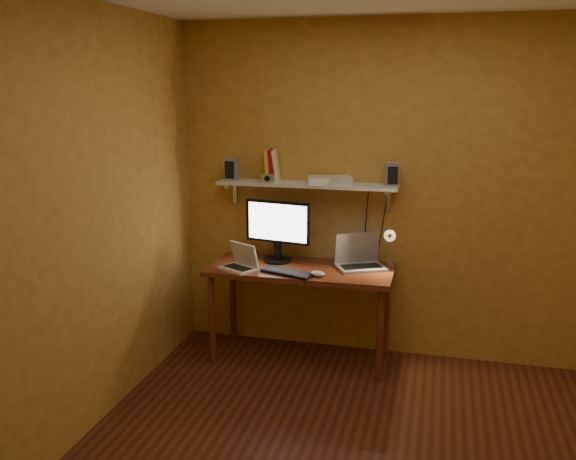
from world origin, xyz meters
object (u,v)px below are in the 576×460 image
(shelf_camera, at_px, (268,178))
(monitor, at_px, (277,228))
(wall_shelf, at_px, (307,185))
(router, at_px, (330,180))
(netbook, at_px, (241,262))
(speaker_right, at_px, (391,175))
(speaker_left, at_px, (232,169))
(desk, at_px, (301,278))
(mouse, at_px, (318,274))
(desk_lamp, at_px, (391,242))
(laptop, at_px, (359,259))
(keyboard, at_px, (287,273))

(shelf_camera, bearing_deg, monitor, -0.04)
(wall_shelf, xyz_separation_m, shelf_camera, (-0.29, -0.07, 0.05))
(monitor, distance_m, router, 0.55)
(netbook, distance_m, speaker_right, 1.30)
(speaker_left, xyz_separation_m, speaker_right, (1.25, 0.02, -0.00))
(desk, xyz_separation_m, monitor, (-0.22, 0.13, 0.36))
(monitor, bearing_deg, mouse, -29.08)
(netbook, height_order, shelf_camera, shelf_camera)
(netbook, xyz_separation_m, desk_lamp, (1.09, 0.28, 0.15))
(desk_lamp, height_order, router, router)
(wall_shelf, height_order, laptop, wall_shelf)
(keyboard, relative_size, speaker_right, 2.37)
(speaker_right, bearing_deg, netbook, -179.30)
(desk_lamp, distance_m, speaker_left, 1.36)
(wall_shelf, distance_m, laptop, 0.69)
(mouse, distance_m, desk_lamp, 0.61)
(desk, relative_size, speaker_right, 8.33)
(desk, height_order, shelf_camera, shelf_camera)
(laptop, distance_m, shelf_camera, 0.93)
(keyboard, bearing_deg, shelf_camera, 145.54)
(wall_shelf, bearing_deg, laptop, -10.07)
(monitor, xyz_separation_m, speaker_left, (-0.39, 0.05, 0.44))
(desk, distance_m, netbook, 0.48)
(mouse, xyz_separation_m, desk_lamp, (0.49, 0.31, 0.19))
(router, bearing_deg, keyboard, -123.06)
(monitor, relative_size, mouse, 4.84)
(netbook, height_order, desk_lamp, desk_lamp)
(speaker_left, xyz_separation_m, router, (0.79, -0.00, -0.06))
(wall_shelf, height_order, keyboard, wall_shelf)
(shelf_camera, bearing_deg, mouse, -34.10)
(laptop, xyz_separation_m, shelf_camera, (-0.72, 0.01, 0.59))
(wall_shelf, xyz_separation_m, desk_lamp, (0.66, -0.07, -0.40))
(monitor, relative_size, desk_lamp, 1.42)
(laptop, bearing_deg, wall_shelf, 143.34)
(monitor, distance_m, shelf_camera, 0.39)
(netbook, relative_size, desk_lamp, 0.86)
(monitor, height_order, netbook, monitor)
(desk_lamp, bearing_deg, speaker_left, 177.53)
(mouse, height_order, desk_lamp, desk_lamp)
(monitor, relative_size, laptop, 1.26)
(desk, distance_m, speaker_right, 1.04)
(desk, height_order, keyboard, keyboard)
(netbook, bearing_deg, mouse, 25.91)
(shelf_camera, bearing_deg, netbook, -116.46)
(laptop, bearing_deg, router, 139.38)
(monitor, distance_m, desk_lamp, 0.88)
(desk_lamp, bearing_deg, laptop, -177.97)
(wall_shelf, xyz_separation_m, speaker_left, (-0.61, -0.01, 0.10))
(speaker_left, distance_m, router, 0.79)
(wall_shelf, height_order, mouse, wall_shelf)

